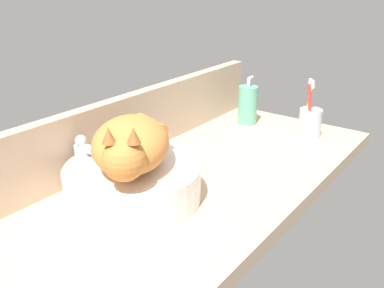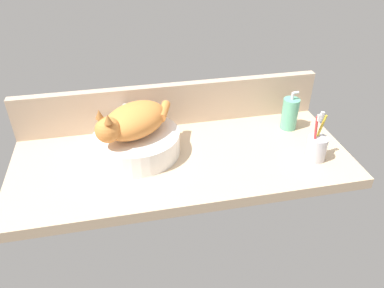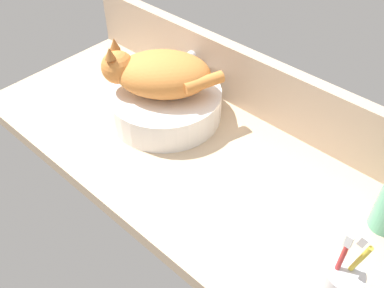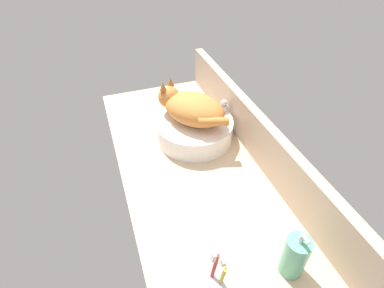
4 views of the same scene
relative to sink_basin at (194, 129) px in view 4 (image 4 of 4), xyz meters
The scene contains 6 objects.
ground_plane 17.74cm from the sink_basin, 20.75° to the right, with size 122.41×52.42×4.00cm, color #D1B28E.
backsplash_panel 24.61cm from the sink_basin, 50.00° to the left, with size 122.41×3.60×17.66cm, color tan.
sink_basin is the anchor object (origin of this frame).
cat 10.06cm from the sink_basin, 138.60° to the right, with size 30.16×28.81×14.00cm.
faucet 13.22cm from the sink_basin, 101.31° to the left, with size 4.84×11.82×13.60cm.
soap_dispenser 62.04cm from the sink_basin, ahead, with size 6.50×6.50×16.32cm.
Camera 4 is at (75.42, -26.83, 77.51)cm, focal length 28.00 mm.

